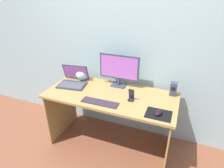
% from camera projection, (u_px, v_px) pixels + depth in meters
% --- Properties ---
extents(ground_plane, '(8.00, 8.00, 0.00)m').
position_uv_depth(ground_plane, '(111.00, 142.00, 2.55)').
color(ground_plane, brown).
extents(wall_back, '(6.00, 0.04, 2.50)m').
position_uv_depth(wall_back, '(123.00, 42.00, 2.34)').
color(wall_back, '#93B2B5').
rests_on(wall_back, ground_plane).
extents(desk, '(1.52, 0.68, 0.75)m').
position_uv_depth(desk, '(111.00, 105.00, 2.28)').
color(desk, '#9E7C44').
rests_on(desk, ground_plane).
extents(monitor, '(0.50, 0.14, 0.40)m').
position_uv_depth(monitor, '(119.00, 69.00, 2.31)').
color(monitor, '#31384D').
rests_on(monitor, desk).
extents(speaker_right, '(0.07, 0.08, 0.15)m').
position_uv_depth(speaker_right, '(173.00, 89.00, 2.16)').
color(speaker_right, '#34374C').
rests_on(speaker_right, desk).
extents(laptop, '(0.38, 0.35, 0.23)m').
position_uv_depth(laptop, '(73.00, 81.00, 2.42)').
color(laptop, '#2A3048').
rests_on(laptop, desk).
extents(fishbowl, '(0.17, 0.17, 0.17)m').
position_uv_depth(fishbowl, '(82.00, 74.00, 2.53)').
color(fishbowl, silver).
rests_on(fishbowl, desk).
extents(keyboard_external, '(0.41, 0.12, 0.01)m').
position_uv_depth(keyboard_external, '(100.00, 102.00, 2.04)').
color(keyboard_external, '#2E2431').
rests_on(keyboard_external, desk).
extents(mousepad, '(0.25, 0.20, 0.00)m').
position_uv_depth(mousepad, '(158.00, 114.00, 1.86)').
color(mousepad, black).
rests_on(mousepad, desk).
extents(mouse, '(0.08, 0.11, 0.04)m').
position_uv_depth(mouse, '(159.00, 113.00, 1.84)').
color(mouse, black).
rests_on(mouse, mousepad).
extents(phone_in_dock, '(0.06, 0.06, 0.14)m').
position_uv_depth(phone_in_dock, '(131.00, 96.00, 2.07)').
color(phone_in_dock, black).
rests_on(phone_in_dock, desk).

